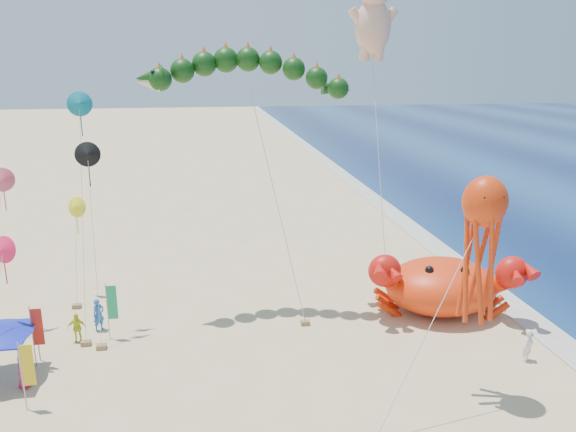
# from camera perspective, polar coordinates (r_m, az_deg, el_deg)

# --- Properties ---
(ground) EXTENTS (320.00, 320.00, 0.00)m
(ground) POSITION_cam_1_polar(r_m,az_deg,el_deg) (30.81, 4.36, -12.57)
(ground) COLOR #D1B784
(ground) RESTS_ON ground
(foam_strip) EXTENTS (320.00, 320.00, 0.00)m
(foam_strip) POSITION_cam_1_polar(r_m,az_deg,el_deg) (35.34, 23.98, -10.10)
(foam_strip) COLOR silver
(foam_strip) RESTS_ON ground
(crab_inflatable) EXTENTS (9.02, 6.70, 3.95)m
(crab_inflatable) POSITION_cam_1_polar(r_m,az_deg,el_deg) (34.56, 15.39, -6.71)
(crab_inflatable) COLOR red
(crab_inflatable) RESTS_ON ground
(dragon_kite) EXTENTS (11.80, 4.64, 14.81)m
(dragon_kite) POSITION_cam_1_polar(r_m,az_deg,el_deg) (31.90, -4.24, 13.72)
(dragon_kite) COLOR black
(dragon_kite) RESTS_ON ground
(cherub_kite) EXTENTS (2.36, 6.96, 19.68)m
(cherub_kite) POSITION_cam_1_polar(r_m,az_deg,el_deg) (38.80, 8.68, 19.38)
(cherub_kite) COLOR #F3B294
(cherub_kite) RESTS_ON ground
(octopus_kite) EXTENTS (6.25, 3.61, 9.98)m
(octopus_kite) POSITION_cam_1_polar(r_m,az_deg,el_deg) (24.77, 19.03, -2.17)
(octopus_kite) COLOR red
(octopus_kite) RESTS_ON ground
(feather_flags) EXTENTS (7.45, 6.10, 3.20)m
(feather_flags) POSITION_cam_1_polar(r_m,az_deg,el_deg) (29.90, -24.31, -10.62)
(feather_flags) COLOR gray
(feather_flags) RESTS_ON ground
(beachgoers) EXTENTS (30.22, 10.57, 1.85)m
(beachgoers) POSITION_cam_1_polar(r_m,az_deg,el_deg) (31.35, -22.99, -11.62)
(beachgoers) COLOR white
(beachgoers) RESTS_ON ground
(small_kites) EXTENTS (6.16, 12.09, 12.97)m
(small_kites) POSITION_cam_1_polar(r_m,az_deg,el_deg) (32.28, -22.79, 1.91)
(small_kites) COLOR #0B677A
(small_kites) RESTS_ON ground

